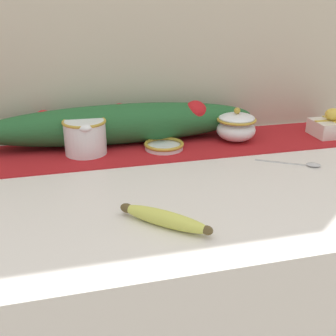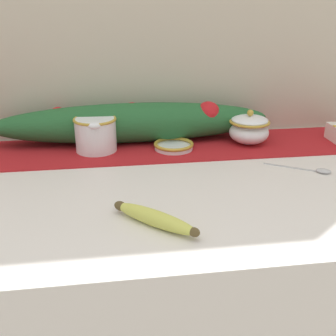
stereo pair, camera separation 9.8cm
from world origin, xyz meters
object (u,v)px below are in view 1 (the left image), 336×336
Objects in this scene: banana at (164,219)px; small_dish at (164,146)px; sugar_bowl at (236,126)px; spoon at (309,164)px; gift_box at (331,126)px; cream_pitcher at (85,136)px.

small_dish is at bearing 76.22° from banana.
sugar_bowl reaches higher than small_dish.
small_dish is at bearing -175.19° from sugar_bowl.
sugar_bowl is at bearing 4.81° from small_dish.
gift_box is (0.21, 0.21, 0.03)m from spoon.
gift_box is (0.78, -0.03, -0.02)m from cream_pitcher.
small_dish is at bearing 179.56° from spoon.
cream_pitcher is 1.17× the size of sugar_bowl.
small_dish is 0.96× the size of gift_box.
gift_box reaches higher than banana.
gift_box is at bearing 77.80° from spoon.
banana is 0.79m from gift_box.
spoon is 0.30m from gift_box.
small_dish is 0.45m from banana.
banana reaches higher than small_dish.
spoon is at bearing -134.39° from gift_box.
cream_pitcher reaches higher than banana.
small_dish is at bearing -5.21° from cream_pitcher.
small_dish is 0.76× the size of spoon.
cream_pitcher is 0.78m from gift_box.
sugar_bowl is (0.46, -0.00, -0.01)m from cream_pitcher.
sugar_bowl is 0.27m from spoon.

